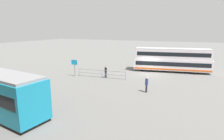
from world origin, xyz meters
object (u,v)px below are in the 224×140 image
(pedestrian_crossing, at_px, (147,83))
(info_sign, at_px, (74,65))
(double_decker_bus, at_px, (172,60))
(pedestrian_near_railing, at_px, (106,71))

(pedestrian_crossing, relative_size, info_sign, 0.68)
(double_decker_bus, relative_size, pedestrian_near_railing, 7.34)
(double_decker_bus, bearing_deg, pedestrian_crossing, 84.20)
(info_sign, bearing_deg, pedestrian_near_railing, -165.47)
(pedestrian_near_railing, height_order, info_sign, info_sign)
(pedestrian_near_railing, relative_size, info_sign, 0.65)
(double_decker_bus, distance_m, pedestrian_near_railing, 11.09)
(pedestrian_near_railing, relative_size, pedestrian_crossing, 0.96)
(pedestrian_near_railing, bearing_deg, info_sign, 14.53)
(info_sign, bearing_deg, double_decker_bus, -144.34)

